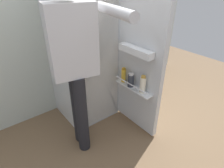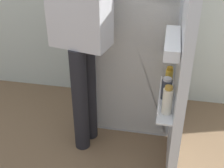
# 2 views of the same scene
# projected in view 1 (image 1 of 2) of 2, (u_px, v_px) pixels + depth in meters

# --- Properties ---
(ground_plane) EXTENTS (6.49, 6.49, 0.00)m
(ground_plane) POSITION_uv_depth(u_px,v_px,m) (111.00, 132.00, 2.30)
(ground_plane) COLOR brown
(kitchen_wall) EXTENTS (4.40, 0.10, 2.67)m
(kitchen_wall) POSITION_uv_depth(u_px,v_px,m) (64.00, 6.00, 2.26)
(kitchen_wall) COLOR beige
(kitchen_wall) RESTS_ON ground_plane
(refrigerator) EXTENTS (0.69, 1.24, 1.73)m
(refrigerator) POSITION_uv_depth(u_px,v_px,m) (87.00, 52.00, 2.22)
(refrigerator) COLOR silver
(refrigerator) RESTS_ON ground_plane
(person) EXTENTS (0.56, 0.78, 1.74)m
(person) POSITION_uv_depth(u_px,v_px,m) (75.00, 56.00, 1.64)
(person) COLOR black
(person) RESTS_ON ground_plane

